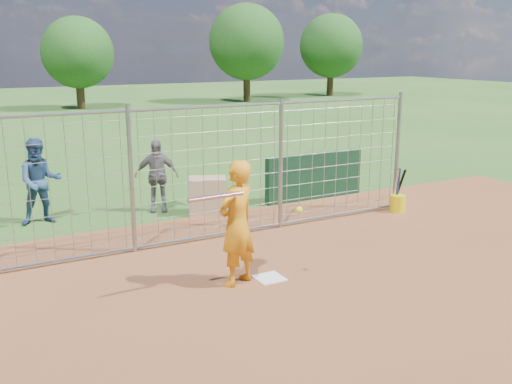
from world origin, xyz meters
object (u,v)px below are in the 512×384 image
bystander_b (157,176)px  bucket_with_bats (398,201)px  batter (237,223)px  bystander_a (40,182)px  equipment_bin (208,196)px

bystander_b → bucket_with_bats: (4.65, -2.58, -0.56)m
batter → bystander_b: batter is taller
bystander_a → bucket_with_bats: 7.61m
bystander_b → equipment_bin: bystander_b is taller
batter → equipment_bin: 3.98m
batter → bystander_b: size_ratio=1.20×
bystander_b → equipment_bin: 1.21m
bucket_with_bats → batter: bearing=-159.0°
batter → bystander_a: (-2.14, 4.70, -0.08)m
batter → equipment_bin: bearing=-130.7°
equipment_bin → bystander_a: bearing=-172.7°
bystander_b → bucket_with_bats: bearing=-8.0°
batter → bystander_b: (0.25, 4.46, -0.16)m
batter → bystander_a: 5.16m
batter → equipment_bin: (1.15, 3.76, -0.57)m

